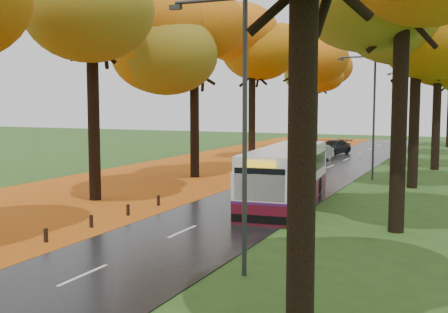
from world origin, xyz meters
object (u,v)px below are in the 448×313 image
Objects in this scene: car_white at (292,160)px; car_silver at (315,153)px; streetlamp_mid at (370,107)px; car_dark at (333,147)px; streetlamp_far at (408,105)px; streetlamp_near at (237,113)px; bus at (286,174)px.

car_white is 5.87m from car_silver.
streetlamp_mid is 1.74× the size of car_dark.
streetlamp_far is at bearing 59.33° from car_dark.
car_silver is at bearing 122.76° from streetlamp_mid.
streetlamp_near is 11.95m from bus.
streetlamp_mid is at bearing -90.00° from streetlamp_far.
bus is 2.55× the size of car_silver.
streetlamp_mid reaches higher than car_silver.
streetlamp_near is at bearing -90.00° from streetlamp_mid.
car_dark is at bearing 82.45° from car_white.
streetlamp_mid and streetlamp_far have the same top height.
streetlamp_far is 32.92m from bus.
streetlamp_near is 39.16m from car_dark.
bus is 27.47m from car_dark.
bus is 2.33× the size of car_dark.
streetlamp_far is 9.21m from car_dark.
streetlamp_mid is at bearing 90.00° from streetlamp_near.
car_silver is at bearing 95.12° from bus.
streetlamp_near is 22.00m from streetlamp_mid.
streetlamp_mid reaches higher than car_dark.
car_silver reaches higher than car_dark.
car_silver is 0.91× the size of car_dark.
car_dark is at bearing 99.11° from streetlamp_near.
streetlamp_mid is 8.28m from car_white.
car_dark is (-4.04, 27.16, -0.78)m from bus.
streetlamp_mid is at bearing -43.65° from car_silver.
car_dark reaches higher than car_white.
streetlamp_mid is 0.75× the size of bus.
car_silver is at bearing -115.80° from streetlamp_far.
streetlamp_mid is 1.00× the size of streetlamp_far.
car_dark is at bearing 92.51° from bus.
bus is at bearing -64.09° from car_dark.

